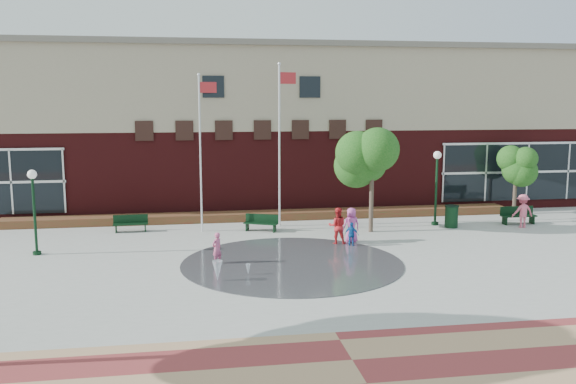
{
  "coord_description": "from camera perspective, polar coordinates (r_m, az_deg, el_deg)",
  "views": [
    {
      "loc": [
        -3.67,
        -19.09,
        6.17
      ],
      "look_at": [
        0.0,
        4.0,
        2.6
      ],
      "focal_mm": 38.0,
      "sensor_mm": 36.0,
      "label": 1
    }
  ],
  "objects": [
    {
      "name": "ground",
      "position": [
        20.39,
        1.78,
        -8.93
      ],
      "size": [
        120.0,
        120.0,
        0.0
      ],
      "primitive_type": "plane",
      "color": "#666056",
      "rests_on": "ground"
    },
    {
      "name": "plaza_concrete",
      "position": [
        24.18,
        0.0,
        -6.09
      ],
      "size": [
        46.0,
        18.0,
        0.01
      ],
      "primitive_type": "cube",
      "color": "#A8A8A0",
      "rests_on": "ground"
    },
    {
      "name": "paver_band",
      "position": [
        14.06,
        7.39,
        -17.41
      ],
      "size": [
        46.0,
        6.0,
        0.01
      ],
      "primitive_type": "cube",
      "color": "#953434",
      "rests_on": "ground"
    },
    {
      "name": "splash_pad",
      "position": [
        23.23,
        0.39,
        -6.71
      ],
      "size": [
        8.4,
        8.4,
        0.01
      ],
      "primitive_type": "cylinder",
      "color": "#383A3D",
      "rests_on": "ground"
    },
    {
      "name": "library_building",
      "position": [
        36.78,
        -3.32,
        6.29
      ],
      "size": [
        44.4,
        10.4,
        9.2
      ],
      "color": "#4B1113",
      "rests_on": "ground"
    },
    {
      "name": "flower_bed",
      "position": [
        31.52,
        -2.17,
        -2.61
      ],
      "size": [
        26.0,
        1.2,
        0.4
      ],
      "primitive_type": "cube",
      "color": "maroon",
      "rests_on": "ground"
    },
    {
      "name": "flagpole_left",
      "position": [
        28.43,
        -8.13,
        4.4
      ],
      "size": [
        0.86,
        0.14,
        7.34
      ],
      "rotation": [
        0.0,
        0.0,
        -0.03
      ],
      "color": "white",
      "rests_on": "ground"
    },
    {
      "name": "flagpole_right",
      "position": [
        29.33,
        -0.73,
        5.24
      ],
      "size": [
        0.93,
        0.38,
        7.89
      ],
      "rotation": [
        0.0,
        0.0,
        0.33
      ],
      "color": "white",
      "rests_on": "ground"
    },
    {
      "name": "lamp_left",
      "position": [
        26.05,
        -22.69,
        -0.91
      ],
      "size": [
        0.36,
        0.36,
        3.43
      ],
      "color": "black",
      "rests_on": "ground"
    },
    {
      "name": "lamp_right",
      "position": [
        30.67,
        13.72,
        1.15
      ],
      "size": [
        0.39,
        0.39,
        3.67
      ],
      "color": "black",
      "rests_on": "ground"
    },
    {
      "name": "bench_left",
      "position": [
        29.49,
        -14.5,
        -3.16
      ],
      "size": [
        1.61,
        0.53,
        0.8
      ],
      "rotation": [
        0.0,
        0.0,
        0.05
      ],
      "color": "black",
      "rests_on": "ground"
    },
    {
      "name": "bench_mid",
      "position": [
        28.7,
        -2.54,
        -3.21
      ],
      "size": [
        1.65,
        1.04,
        0.81
      ],
      "rotation": [
        0.0,
        0.0,
        -0.4
      ],
      "color": "black",
      "rests_on": "ground"
    },
    {
      "name": "bench_right",
      "position": [
        32.39,
        20.73,
        -2.36
      ],
      "size": [
        1.76,
        0.5,
        0.88
      ],
      "rotation": [
        0.0,
        0.0,
        0.0
      ],
      "color": "black",
      "rests_on": "ground"
    },
    {
      "name": "trash_can",
      "position": [
        30.51,
        15.05,
        -2.22
      ],
      "size": [
        0.67,
        0.67,
        1.09
      ],
      "color": "black",
      "rests_on": "ground"
    },
    {
      "name": "tree_mid",
      "position": [
        28.32,
        7.89,
        3.31
      ],
      "size": [
        2.89,
        2.89,
        4.88
      ],
      "color": "#3F3228",
      "rests_on": "ground"
    },
    {
      "name": "tree_small_right",
      "position": [
        34.87,
        20.59,
        2.5
      ],
      "size": [
        2.2,
        2.2,
        3.76
      ],
      "color": "#3F3228",
      "rests_on": "ground"
    },
    {
      "name": "water_jet_a",
      "position": [
        21.13,
        -6.6,
        -8.35
      ],
      "size": [
        0.36,
        0.36,
        0.7
      ],
      "primitive_type": "cone",
      "rotation": [
        3.14,
        0.0,
        0.0
      ],
      "color": "white",
      "rests_on": "ground"
    },
    {
      "name": "water_jet_b",
      "position": [
        21.74,
        -3.75,
        -7.82
      ],
      "size": [
        0.17,
        0.17,
        0.39
      ],
      "primitive_type": "cone",
      "rotation": [
        3.14,
        0.0,
        0.0
      ],
      "color": "white",
      "rests_on": "ground"
    },
    {
      "name": "child_splash",
      "position": [
        23.16,
        -6.67,
        -5.26
      ],
      "size": [
        0.53,
        0.52,
        1.23
      ],
      "primitive_type": "imported",
      "rotation": [
        0.0,
        0.0,
        3.88
      ],
      "color": "#D75A8A",
      "rests_on": "ground"
    },
    {
      "name": "adult_red",
      "position": [
        26.18,
        4.64,
        -3.19
      ],
      "size": [
        0.86,
        0.72,
        1.6
      ],
      "primitive_type": "imported",
      "rotation": [
        0.0,
        0.0,
        2.99
      ],
      "color": "red",
      "rests_on": "ground"
    },
    {
      "name": "adult_pink",
      "position": [
        26.55,
        5.94,
        -3.11
      ],
      "size": [
        0.8,
        0.58,
        1.53
      ],
      "primitive_type": "imported",
      "rotation": [
        0.0,
        0.0,
        3.27
      ],
      "color": "#C34AA0",
      "rests_on": "ground"
    },
    {
      "name": "child_blue",
      "position": [
        25.9,
        5.97,
        -3.97
      ],
      "size": [
        0.65,
        0.51,
        1.04
      ],
      "primitive_type": "imported",
      "rotation": [
        0.0,
        0.0,
        2.64
      ],
      "color": "#155BAF",
      "rests_on": "ground"
    },
    {
      "name": "person_bench",
      "position": [
        31.51,
        21.1,
        -1.68
      ],
      "size": [
        1.08,
        0.64,
        1.64
      ],
      "primitive_type": "imported",
      "rotation": [
        0.0,
        0.0,
        3.17
      ],
      "color": "#E7617D",
      "rests_on": "ground"
    }
  ]
}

